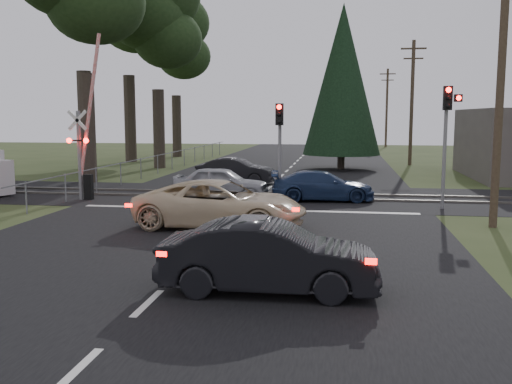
% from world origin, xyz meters
% --- Properties ---
extents(ground, '(120.00, 120.00, 0.00)m').
position_xyz_m(ground, '(0.00, 0.00, 0.00)').
color(ground, '#2F3D1C').
rests_on(ground, ground).
extents(road, '(14.00, 100.00, 0.01)m').
position_xyz_m(road, '(0.00, 10.00, 0.01)').
color(road, black).
rests_on(road, ground).
extents(rail_corridor, '(120.00, 8.00, 0.01)m').
position_xyz_m(rail_corridor, '(0.00, 12.00, 0.01)').
color(rail_corridor, black).
rests_on(rail_corridor, ground).
extents(stop_line, '(13.00, 0.35, 0.00)m').
position_xyz_m(stop_line, '(0.00, 8.20, 0.01)').
color(stop_line, silver).
rests_on(stop_line, ground).
extents(rail_near, '(120.00, 0.12, 0.10)m').
position_xyz_m(rail_near, '(0.00, 11.20, 0.05)').
color(rail_near, '#59544C').
rests_on(rail_near, ground).
extents(rail_far, '(120.00, 0.12, 0.10)m').
position_xyz_m(rail_far, '(0.00, 12.80, 0.05)').
color(rail_far, '#59544C').
rests_on(rail_far, ground).
extents(crossing_signal, '(1.62, 0.38, 6.96)m').
position_xyz_m(crossing_signal, '(-7.27, 9.79, 2.06)').
color(crossing_signal, slate).
rests_on(crossing_signal, ground).
extents(traffic_signal_right, '(0.68, 0.48, 4.70)m').
position_xyz_m(traffic_signal_right, '(7.55, 9.47, 3.31)').
color(traffic_signal_right, slate).
rests_on(traffic_signal_right, ground).
extents(traffic_signal_center, '(0.32, 0.48, 4.10)m').
position_xyz_m(traffic_signal_center, '(1.00, 10.68, 2.81)').
color(traffic_signal_center, slate).
rests_on(traffic_signal_center, ground).
extents(utility_pole_near, '(1.80, 0.26, 9.00)m').
position_xyz_m(utility_pole_near, '(8.50, 6.00, 4.73)').
color(utility_pole_near, '#4C3D2D').
rests_on(utility_pole_near, ground).
extents(utility_pole_mid, '(1.80, 0.26, 9.00)m').
position_xyz_m(utility_pole_mid, '(8.50, 30.00, 4.73)').
color(utility_pole_mid, '#4C3D2D').
rests_on(utility_pole_mid, ground).
extents(utility_pole_far, '(1.80, 0.26, 9.00)m').
position_xyz_m(utility_pole_far, '(8.50, 55.00, 4.73)').
color(utility_pole_far, '#4C3D2D').
rests_on(utility_pole_far, ground).
extents(euc_tree_c, '(6.00, 6.00, 13.20)m').
position_xyz_m(euc_tree_c, '(-9.00, 25.00, 9.51)').
color(euc_tree_c, '#473D33').
rests_on(euc_tree_c, ground).
extents(euc_tree_d, '(7.50, 7.50, 16.50)m').
position_xyz_m(euc_tree_d, '(-13.00, 30.00, 11.91)').
color(euc_tree_d, '#473D33').
rests_on(euc_tree_d, ground).
extents(euc_tree_e, '(6.00, 6.00, 13.20)m').
position_xyz_m(euc_tree_e, '(-11.00, 36.00, 9.51)').
color(euc_tree_e, '#473D33').
rests_on(euc_tree_e, ground).
extents(conifer_tree, '(5.20, 5.20, 11.00)m').
position_xyz_m(conifer_tree, '(3.50, 26.00, 5.99)').
color(conifer_tree, '#473D33').
rests_on(conifer_tree, ground).
extents(fence_left, '(0.10, 36.00, 1.20)m').
position_xyz_m(fence_left, '(-7.80, 22.50, 0.00)').
color(fence_left, slate).
rests_on(fence_left, ground).
extents(cream_coupe, '(5.71, 3.05, 1.53)m').
position_xyz_m(cream_coupe, '(-0.20, 4.56, 0.76)').
color(cream_coupe, beige).
rests_on(cream_coupe, ground).
extents(dark_hatchback, '(4.46, 1.61, 1.46)m').
position_xyz_m(dark_hatchback, '(2.20, -1.93, 0.73)').
color(dark_hatchback, black).
rests_on(dark_hatchback, ground).
extents(silver_car, '(4.17, 1.77, 1.40)m').
position_xyz_m(silver_car, '(-1.56, 10.90, 0.70)').
color(silver_car, '#A1A3A9').
rests_on(silver_car, ground).
extents(blue_sedan, '(4.52, 2.21, 1.26)m').
position_xyz_m(blue_sedan, '(2.81, 11.07, 0.63)').
color(blue_sedan, navy).
rests_on(blue_sedan, ground).
extents(dark_car_far, '(4.25, 1.76, 1.37)m').
position_xyz_m(dark_car_far, '(-1.98, 16.51, 0.68)').
color(dark_car_far, black).
rests_on(dark_car_far, ground).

